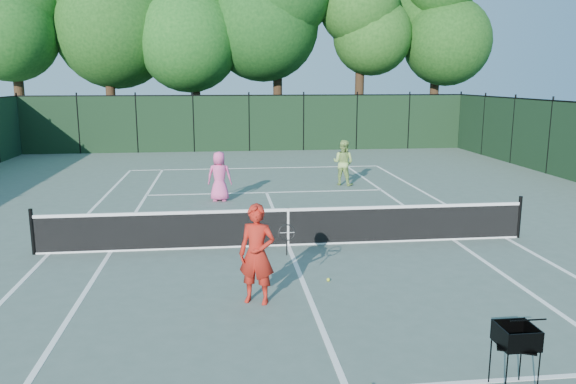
{
  "coord_description": "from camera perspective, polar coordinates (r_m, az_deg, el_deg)",
  "views": [
    {
      "loc": [
        -1.52,
        -12.78,
        3.91
      ],
      "look_at": [
        0.12,
        1.0,
        1.1
      ],
      "focal_mm": 35.0,
      "sensor_mm": 36.0,
      "label": 1
    }
  ],
  "objects": [
    {
      "name": "tree_0",
      "position": [
        36.4,
        -26.34,
        17.01
      ],
      "size": [
        6.4,
        6.4,
        13.14
      ],
      "color": "black",
      "rests_on": "ground"
    },
    {
      "name": "sideline_singles_right",
      "position": [
        14.5,
        16.43,
        -4.66
      ],
      "size": [
        0.1,
        23.77,
        0.01
      ],
      "primitive_type": "cube",
      "color": "white",
      "rests_on": "ground"
    },
    {
      "name": "baseline_far",
      "position": [
        25.02,
        -3.21,
        2.44
      ],
      "size": [
        10.97,
        0.1,
        0.01
      ],
      "primitive_type": "cube",
      "color": "white",
      "rests_on": "ground"
    },
    {
      "name": "coach",
      "position": [
        9.9,
        -3.16,
        -6.31
      ],
      "size": [
        1.08,
        0.63,
        1.78
      ],
      "rotation": [
        0.0,
        0.0,
        -0.37
      ],
      "color": "#B01E14",
      "rests_on": "ground"
    },
    {
      "name": "tree_4",
      "position": [
        35.67,
        7.47,
        18.17
      ],
      "size": [
        6.2,
        6.2,
        12.97
      ],
      "color": "black",
      "rests_on": "ground"
    },
    {
      "name": "player_pink",
      "position": [
        18.28,
        -6.98,
        1.59
      ],
      "size": [
        0.85,
        0.61,
        1.62
      ],
      "rotation": [
        0.0,
        0.0,
        3.01
      ],
      "color": "#EB5397",
      "rests_on": "ground"
    },
    {
      "name": "ground",
      "position": [
        13.45,
        0.01,
        -5.45
      ],
      "size": [
        90.0,
        90.0,
        0.0
      ],
      "primitive_type": "plane",
      "color": "#4E5E55",
      "rests_on": "ground"
    },
    {
      "name": "service_line_far",
      "position": [
        19.63,
        -2.2,
        -0.04
      ],
      "size": [
        8.23,
        0.1,
        0.01
      ],
      "primitive_type": "cube",
      "color": "white",
      "rests_on": "ground"
    },
    {
      "name": "fence_far",
      "position": [
        30.91,
        -3.96,
        6.95
      ],
      "size": [
        24.0,
        0.05,
        3.0
      ],
      "primitive_type": "cube",
      "color": "black",
      "rests_on": "ground"
    },
    {
      "name": "player_green",
      "position": [
        20.99,
        5.63,
        2.99
      ],
      "size": [
        1.04,
        0.99,
        1.68
      ],
      "rotation": [
        0.0,
        0.0,
        2.53
      ],
      "color": "#9BC361",
      "rests_on": "ground"
    },
    {
      "name": "sideline_doubles_right",
      "position": [
        15.09,
        21.24,
        -4.36
      ],
      "size": [
        0.1,
        23.77,
        0.01
      ],
      "primitive_type": "cube",
      "color": "white",
      "rests_on": "ground"
    },
    {
      "name": "sideline_doubles_left",
      "position": [
        13.94,
        -23.12,
        -5.78
      ],
      "size": [
        0.1,
        23.77,
        0.01
      ],
      "primitive_type": "cube",
      "color": "white",
      "rests_on": "ground"
    },
    {
      "name": "tree_2",
      "position": [
        34.82,
        -9.62,
        17.58
      ],
      "size": [
        6.0,
        6.0,
        12.4
      ],
      "color": "black",
      "rests_on": "ground"
    },
    {
      "name": "loose_ball_midcourt",
      "position": [
        11.18,
        4.11,
        -8.87
      ],
      "size": [
        0.07,
        0.07,
        0.07
      ],
      "primitive_type": "sphere",
      "color": "#BBD42B",
      "rests_on": "ground"
    },
    {
      "name": "ball_hopper",
      "position": [
        7.8,
        22.18,
        -13.42
      ],
      "size": [
        0.61,
        0.61,
        0.88
      ],
      "rotation": [
        0.0,
        0.0,
        -0.43
      ],
      "color": "black",
      "rests_on": "ground"
    },
    {
      "name": "sideline_singles_left",
      "position": [
        13.61,
        -17.55,
        -5.78
      ],
      "size": [
        0.1,
        23.77,
        0.01
      ],
      "primitive_type": "cube",
      "color": "white",
      "rests_on": "ground"
    },
    {
      "name": "tennis_net",
      "position": [
        13.32,
        0.01,
        -3.49
      ],
      "size": [
        11.69,
        0.09,
        1.06
      ],
      "color": "black",
      "rests_on": "ground"
    },
    {
      "name": "tree_5",
      "position": [
        37.6,
        15.0,
        16.87
      ],
      "size": [
        5.8,
        5.8,
        12.23
      ],
      "color": "black",
      "rests_on": "ground"
    },
    {
      "name": "center_service_line",
      "position": [
        13.45,
        0.01,
        -5.44
      ],
      "size": [
        0.1,
        12.8,
        0.01
      ],
      "primitive_type": "cube",
      "color": "white",
      "rests_on": "ground"
    }
  ]
}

